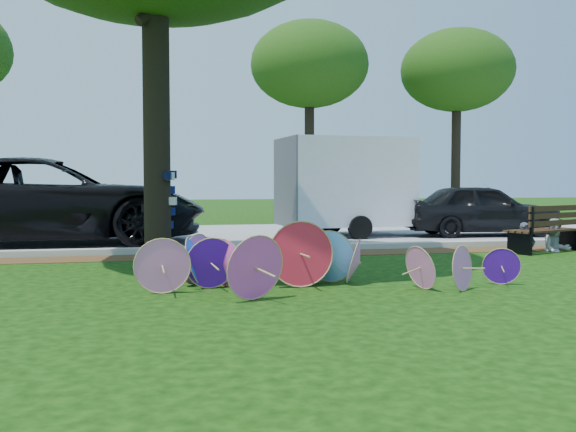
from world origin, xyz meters
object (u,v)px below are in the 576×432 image
object	(u,v)px
person_left	(526,223)
person_right	(557,220)
parasol_pile	(284,260)
black_van	(48,201)
dark_pickup	(481,210)
cargo_trailer	(345,182)
park_bench	(543,229)

from	to	relation	value
person_left	person_right	distance (m)	0.70
parasol_pile	black_van	distance (m)	8.16
parasol_pile	person_right	world-z (taller)	person_right
black_van	person_right	world-z (taller)	black_van
parasol_pile	dark_pickup	bearing A→B (deg)	46.00
cargo_trailer	parasol_pile	bearing A→B (deg)	-117.35
parasol_pile	person_left	size ratio (longest dim) A/B	4.52
parasol_pile	cargo_trailer	size ratio (longest dim) A/B	1.63
black_van	person_right	distance (m)	11.20
dark_pickup	cargo_trailer	bearing A→B (deg)	85.68
black_van	person_right	xyz separation A→B (m)	(10.54, -3.75, -0.33)
dark_pickup	park_bench	distance (m)	3.89
person_right	black_van	bearing A→B (deg)	164.98
dark_pickup	cargo_trailer	world-z (taller)	cargo_trailer
black_van	person_left	xyz separation A→B (m)	(9.84, -3.75, -0.40)
person_left	dark_pickup	bearing A→B (deg)	75.12
black_van	person_left	world-z (taller)	black_van
dark_pickup	person_right	size ratio (longest dim) A/B	3.10
dark_pickup	park_bench	size ratio (longest dim) A/B	2.24
park_bench	person_right	world-z (taller)	person_right
person_right	park_bench	bearing A→B (deg)	-167.32
black_van	dark_pickup	distance (m)	10.91
park_bench	black_van	bearing A→B (deg)	137.97
person_left	person_right	bearing A→B (deg)	0.79
black_van	park_bench	world-z (taller)	black_van
park_bench	dark_pickup	bearing A→B (deg)	57.91
cargo_trailer	person_right	size ratio (longest dim) A/B	2.47
person_left	cargo_trailer	bearing A→B (deg)	120.38
park_bench	person_left	xyz separation A→B (m)	(-0.35, 0.05, 0.11)
parasol_pile	person_left	xyz separation A→B (m)	(5.76, 3.28, 0.22)
dark_pickup	park_bench	xyz separation A→B (m)	(-0.71, -3.82, -0.22)
parasol_pile	person_left	world-z (taller)	person_left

